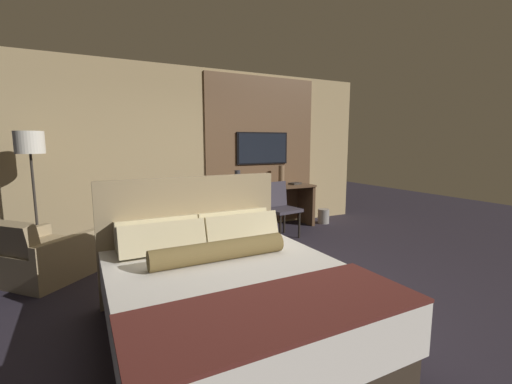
# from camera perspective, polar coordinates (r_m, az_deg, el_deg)

# --- Properties ---
(ground_plane) EXTENTS (16.00, 16.00, 0.00)m
(ground_plane) POSITION_cam_1_polar(r_m,az_deg,el_deg) (3.78, -0.71, -16.21)
(ground_plane) COLOR #28232D
(wall_back_tv_panel) EXTENTS (7.20, 0.09, 2.80)m
(wall_back_tv_panel) POSITION_cam_1_polar(r_m,az_deg,el_deg) (5.93, -10.45, 6.53)
(wall_back_tv_panel) COLOR tan
(wall_back_tv_panel) RESTS_ON ground_plane
(bed) EXTENTS (1.83, 2.14, 1.22)m
(bed) POSITION_cam_1_polar(r_m,az_deg,el_deg) (2.89, -4.64, -16.65)
(bed) COLOR #33281E
(bed) RESTS_ON ground_plane
(desk) EXTENTS (1.70, 0.55, 0.78)m
(desk) POSITION_cam_1_polar(r_m,az_deg,el_deg) (6.26, 2.06, -1.31)
(desk) COLOR brown
(desk) RESTS_ON ground_plane
(tv) EXTENTS (1.04, 0.04, 0.58)m
(tv) POSITION_cam_1_polar(r_m,az_deg,el_deg) (6.37, 1.10, 7.31)
(tv) COLOR black
(desk_chair) EXTENTS (0.57, 0.56, 0.91)m
(desk_chair) POSITION_cam_1_polar(r_m,az_deg,el_deg) (5.71, 3.84, -2.02)
(desk_chair) COLOR #38333D
(desk_chair) RESTS_ON ground_plane
(armchair_by_window) EXTENTS (1.24, 1.24, 0.75)m
(armchair_by_window) POSITION_cam_1_polar(r_m,az_deg,el_deg) (4.73, -32.31, -9.30)
(armchair_by_window) COLOR #998460
(armchair_by_window) RESTS_ON ground_plane
(floor_lamp) EXTENTS (0.34, 0.34, 1.71)m
(floor_lamp) POSITION_cam_1_polar(r_m,az_deg,el_deg) (5.16, -33.46, 5.41)
(floor_lamp) COLOR #282623
(floor_lamp) RESTS_ON ground_plane
(vase_tall) EXTENTS (0.11, 0.11, 0.36)m
(vase_tall) POSITION_cam_1_polar(r_m,az_deg,el_deg) (6.39, 4.26, 2.83)
(vase_tall) COLOR #846647
(vase_tall) RESTS_ON desk
(vase_short) EXTENTS (0.10, 0.10, 0.32)m
(vase_short) POSITION_cam_1_polar(r_m,az_deg,el_deg) (5.80, -3.11, 2.06)
(vase_short) COLOR #333338
(vase_short) RESTS_ON desk
(book) EXTENTS (0.25, 0.21, 0.03)m
(book) POSITION_cam_1_polar(r_m,az_deg,el_deg) (6.52, 6.52, 1.44)
(book) COLOR #332D28
(book) RESTS_ON desk
(waste_bin) EXTENTS (0.22, 0.22, 0.28)m
(waste_bin) POSITION_cam_1_polar(r_m,az_deg,el_deg) (6.81, 11.18, -3.98)
(waste_bin) COLOR gray
(waste_bin) RESTS_ON ground_plane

